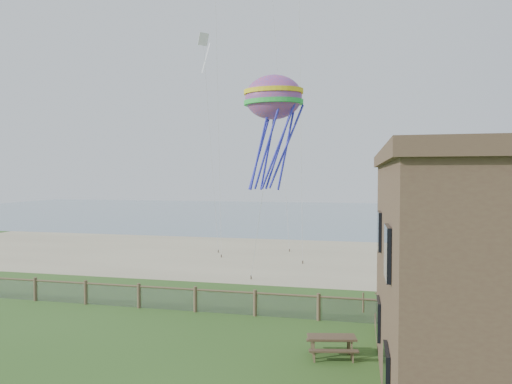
% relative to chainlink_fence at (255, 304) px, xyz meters
% --- Properties ---
extents(ground, '(160.00, 160.00, 0.00)m').
position_rel_chainlink_fence_xyz_m(ground, '(0.00, -6.00, -0.55)').
color(ground, '#2F531C').
rests_on(ground, ground).
extents(sand_beach, '(72.00, 20.00, 0.02)m').
position_rel_chainlink_fence_xyz_m(sand_beach, '(0.00, 16.00, -0.55)').
color(sand_beach, tan).
rests_on(sand_beach, ground).
extents(ocean, '(160.00, 68.00, 0.02)m').
position_rel_chainlink_fence_xyz_m(ocean, '(0.00, 60.00, -0.55)').
color(ocean, slate).
rests_on(ocean, ground).
extents(chainlink_fence, '(36.20, 0.20, 1.25)m').
position_rel_chainlink_fence_xyz_m(chainlink_fence, '(0.00, 0.00, 0.00)').
color(chainlink_fence, brown).
rests_on(chainlink_fence, ground).
extents(picnic_table, '(1.98, 1.64, 0.74)m').
position_rel_chainlink_fence_xyz_m(picnic_table, '(3.83, -4.14, -0.18)').
color(picnic_table, brown).
rests_on(picnic_table, ground).
extents(octopus_kite, '(3.96, 3.31, 6.98)m').
position_rel_chainlink_fence_xyz_m(octopus_kite, '(0.05, 4.44, 8.73)').
color(octopus_kite, '#FF3E28').
extents(kite_white, '(1.89, 1.91, 2.66)m').
position_rel_chainlink_fence_xyz_m(kite_white, '(-6.97, 12.75, 15.79)').
color(kite_white, white).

